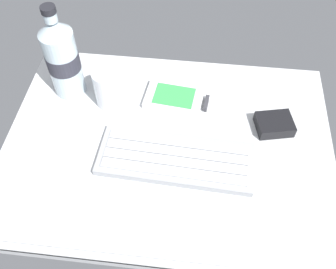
{
  "coord_description": "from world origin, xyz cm",
  "views": [
    {
      "loc": [
        4.82,
        -42.75,
        60.35
      ],
      "look_at": [
        0.0,
        0.0,
        3.0
      ],
      "focal_mm": 40.54,
      "sensor_mm": 36.0,
      "label": 1
    }
  ],
  "objects_px": {
    "water_bottle": "(62,58)",
    "keyboard": "(176,159)",
    "charger_block": "(274,124)",
    "handheld_device": "(177,98)",
    "juice_cup": "(110,88)"
  },
  "relations": [
    {
      "from": "juice_cup",
      "to": "water_bottle",
      "type": "bearing_deg",
      "value": 166.03
    },
    {
      "from": "juice_cup",
      "to": "water_bottle",
      "type": "xyz_separation_m",
      "value": [
        -0.1,
        0.02,
        0.05
      ]
    },
    {
      "from": "water_bottle",
      "to": "keyboard",
      "type": "bearing_deg",
      "value": -33.14
    },
    {
      "from": "handheld_device",
      "to": "juice_cup",
      "type": "xyz_separation_m",
      "value": [
        -0.14,
        -0.02,
        0.03
      ]
    },
    {
      "from": "juice_cup",
      "to": "charger_block",
      "type": "height_order",
      "value": "juice_cup"
    },
    {
      "from": "keyboard",
      "to": "charger_block",
      "type": "xyz_separation_m",
      "value": [
        0.19,
        0.1,
        0.0
      ]
    },
    {
      "from": "juice_cup",
      "to": "charger_block",
      "type": "distance_m",
      "value": 0.34
    },
    {
      "from": "charger_block",
      "to": "keyboard",
      "type": "bearing_deg",
      "value": -151.79
    },
    {
      "from": "keyboard",
      "to": "juice_cup",
      "type": "distance_m",
      "value": 0.21
    },
    {
      "from": "juice_cup",
      "to": "charger_block",
      "type": "xyz_separation_m",
      "value": [
        0.34,
        -0.04,
        -0.03
      ]
    },
    {
      "from": "keyboard",
      "to": "juice_cup",
      "type": "bearing_deg",
      "value": 137.72
    },
    {
      "from": "water_bottle",
      "to": "charger_block",
      "type": "xyz_separation_m",
      "value": [
        0.43,
        -0.06,
        -0.08
      ]
    },
    {
      "from": "juice_cup",
      "to": "water_bottle",
      "type": "distance_m",
      "value": 0.11
    },
    {
      "from": "keyboard",
      "to": "charger_block",
      "type": "bearing_deg",
      "value": 28.21
    },
    {
      "from": "water_bottle",
      "to": "charger_block",
      "type": "bearing_deg",
      "value": -7.83
    }
  ]
}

